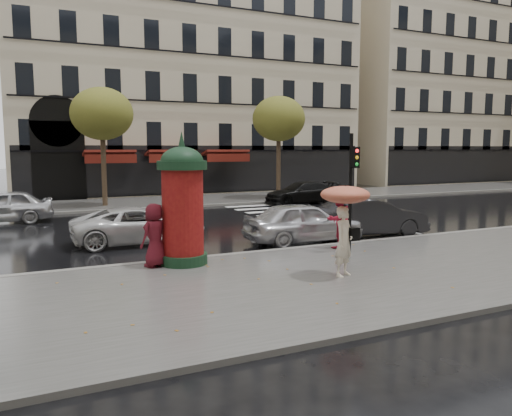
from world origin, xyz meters
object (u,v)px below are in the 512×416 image
car_silver (304,222)px  car_darkgrey (369,217)px  car_white (139,225)px  woman_red (339,220)px  traffic_light (352,181)px  morris_column (183,201)px  car_far_silver (0,207)px  car_black (301,193)px  man_burgundy (155,235)px  woman_umbrella (345,215)px

car_silver → car_darkgrey: (2.85, 0.00, 0.00)m
car_white → woman_red: bearing=-126.5°
traffic_light → car_white: traffic_light is taller
morris_column → car_far_silver: 12.44m
traffic_light → car_black: (6.00, 13.22, -1.67)m
traffic_light → car_silver: 2.91m
woman_red → car_white: size_ratio=0.40×
car_white → car_black: bearing=-53.3°
man_burgundy → car_far_silver: 12.10m
car_white → car_black: size_ratio=1.02×
woman_umbrella → woman_red: size_ratio=1.28×
car_darkgrey → car_black: 11.33m
car_far_silver → morris_column: bearing=22.9°
morris_column → traffic_light: bearing=-6.8°
car_silver → car_darkgrey: size_ratio=0.96×
woman_red → car_white: (-5.50, 4.15, -0.40)m
morris_column → car_silver: bearing=20.0°
woman_red → car_black: (6.03, 12.60, -0.38)m
woman_umbrella → car_white: (-3.57, 7.19, -1.03)m
morris_column → traffic_light: morris_column is taller
car_darkgrey → woman_umbrella: bearing=142.5°
man_burgundy → car_silver: size_ratio=0.40×
car_darkgrey → car_black: car_darkgrey is taller
man_burgundy → morris_column: morris_column is taller
woman_red → car_black: 13.97m
woman_red → man_burgundy: (-5.97, 0.00, -0.06)m
traffic_light → car_silver: traffic_light is taller
morris_column → car_white: morris_column is taller
traffic_light → car_far_silver: 15.77m
car_darkgrey → car_far_silver: bearing=58.8°
car_silver → morris_column: bearing=112.9°
car_silver → car_black: car_silver is taller
woman_umbrella → car_silver: (1.70, 4.84, -0.94)m
woman_red → man_burgundy: woman_red is taller
woman_umbrella → car_black: size_ratio=0.52×
car_far_silver → car_white: bearing=32.0°
traffic_light → car_black: bearing=65.6°
woman_red → morris_column: 5.24m
man_burgundy → car_white: size_ratio=0.37×
woman_red → car_far_silver: bearing=-57.9°
morris_column → car_silver: size_ratio=0.86×
woman_red → traffic_light: traffic_light is taller
car_silver → car_black: (6.26, 10.80, -0.07)m
car_silver → car_white: bearing=68.8°
traffic_light → car_white: bearing=139.2°
man_burgundy → car_far_silver: bearing=-99.6°
traffic_light → car_darkgrey: traffic_light is taller
woman_red → car_silver: woman_red is taller
car_white → car_black: (11.53, 8.45, 0.02)m
woman_red → traffic_light: (0.03, -0.62, 1.29)m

